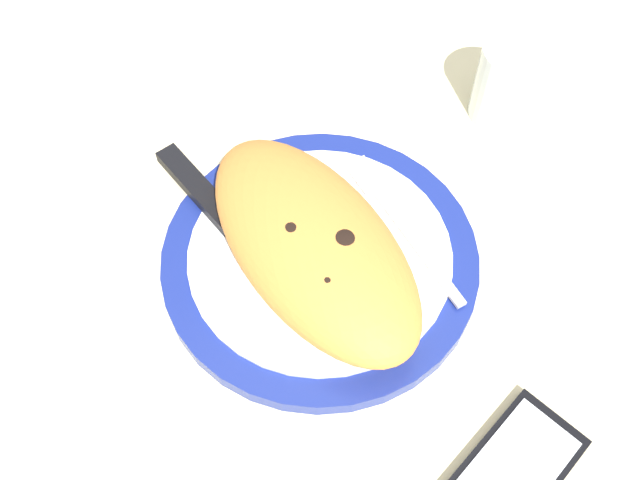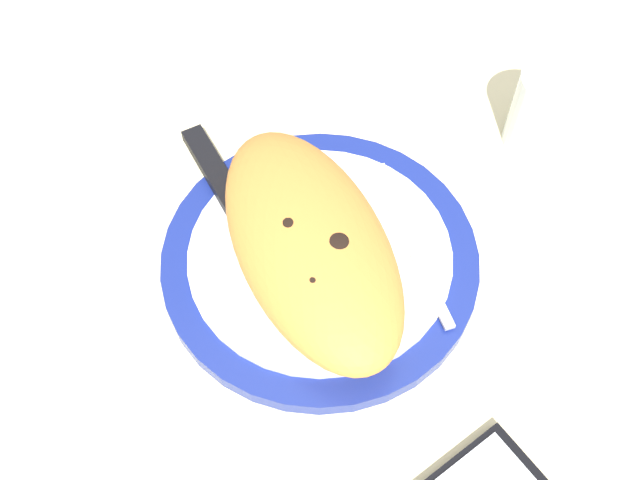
# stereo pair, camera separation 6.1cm
# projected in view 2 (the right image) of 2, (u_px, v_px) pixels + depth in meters

# --- Properties ---
(ground_plane) EXTENTS (1.50, 1.50, 0.03)m
(ground_plane) POSITION_uv_depth(u_px,v_px,m) (320.00, 273.00, 0.66)
(ground_plane) COLOR beige
(plate) EXTENTS (0.27, 0.27, 0.02)m
(plate) POSITION_uv_depth(u_px,v_px,m) (320.00, 259.00, 0.64)
(plate) COLOR navy
(plate) RESTS_ON ground_plane
(calzone) EXTENTS (0.25, 0.12, 0.06)m
(calzone) POSITION_uv_depth(u_px,v_px,m) (311.00, 243.00, 0.60)
(calzone) COLOR orange
(calzone) RESTS_ON plate
(fork) EXTENTS (0.17, 0.03, 0.00)m
(fork) POSITION_uv_depth(u_px,v_px,m) (402.00, 227.00, 0.64)
(fork) COLOR silver
(fork) RESTS_ON plate
(knife) EXTENTS (0.26, 0.05, 0.01)m
(knife) POSITION_uv_depth(u_px,v_px,m) (230.00, 198.00, 0.65)
(knife) COLOR silver
(knife) RESTS_ON plate
(water_glass) EXTENTS (0.07, 0.07, 0.08)m
(water_glass) POSITION_uv_depth(u_px,v_px,m) (547.00, 115.00, 0.69)
(water_glass) COLOR silver
(water_glass) RESTS_ON ground_plane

